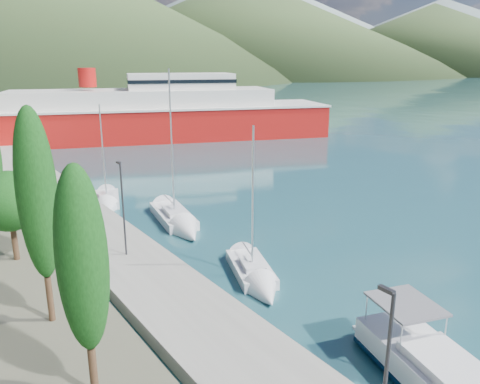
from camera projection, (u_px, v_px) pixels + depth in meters
ground at (2, 112)px, 118.92m from camera, size 1400.00×1400.00×0.00m
quay at (73, 212)px, 39.73m from camera, size 5.00×88.00×0.80m
hills_far at (49, 4)px, 567.41m from camera, size 1480.00×900.00×180.00m
hills_near at (77, 10)px, 358.62m from camera, size 1010.00×520.00×115.00m
lamp_posts at (118, 203)px, 29.83m from camera, size 0.15×43.04×6.06m
sailboat_near at (258, 282)px, 27.55m from camera, size 4.52×7.33×10.13m
sailboat_mid at (181, 225)px, 36.94m from camera, size 4.17×9.47×13.20m
sailboat_far at (107, 205)px, 42.09m from camera, size 4.30×7.13×9.98m
ferry at (145, 116)px, 77.97m from camera, size 62.39×33.87×12.26m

